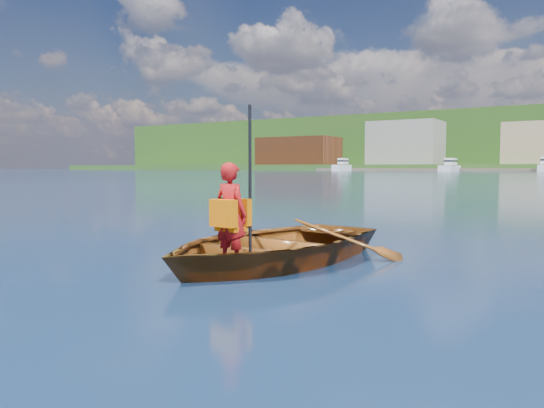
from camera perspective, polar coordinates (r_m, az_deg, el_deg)
ground at (r=7.77m, az=-0.28°, el=-4.90°), size 600.00×600.00×0.00m
rowboat at (r=6.69m, az=-0.06°, el=-4.44°), size 2.97×3.85×0.74m
child_paddler at (r=5.86m, az=-4.42°, el=-1.11°), size 0.45×0.37×1.78m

